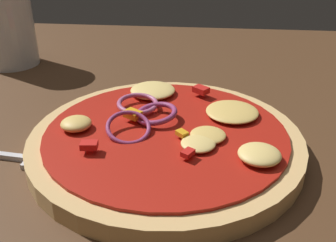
# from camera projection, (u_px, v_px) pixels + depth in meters

# --- Properties ---
(dining_table) EXTENTS (1.39, 0.95, 0.03)m
(dining_table) POSITION_uv_depth(u_px,v_px,m) (127.00, 177.00, 0.36)
(dining_table) COLOR #4C301C
(dining_table) RESTS_ON ground
(pizza) EXTENTS (0.25, 0.25, 0.04)m
(pizza) POSITION_uv_depth(u_px,v_px,m) (167.00, 139.00, 0.36)
(pizza) COLOR tan
(pizza) RESTS_ON dining_table
(beer_glass) EXTENTS (0.08, 0.08, 0.13)m
(beer_glass) POSITION_uv_depth(u_px,v_px,m) (6.00, 24.00, 0.55)
(beer_glass) COLOR silver
(beer_glass) RESTS_ON dining_table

